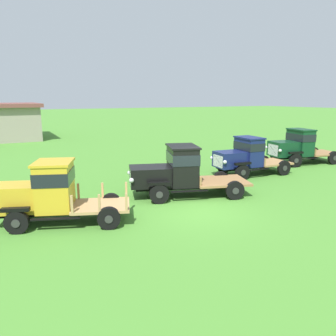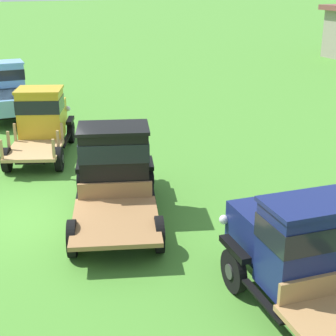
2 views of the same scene
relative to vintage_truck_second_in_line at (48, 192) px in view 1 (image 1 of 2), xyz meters
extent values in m
plane|color=#47842D|center=(5.27, -1.21, -1.13)|extent=(240.00, 240.00, 0.00)
cylinder|color=black|center=(-1.10, -0.45, -0.74)|extent=(0.79, 0.46, 0.77)
cylinder|color=#2D2D2D|center=(-1.14, -0.55, -0.74)|extent=(0.26, 0.12, 0.27)
cylinder|color=black|center=(-0.54, 1.05, -0.74)|extent=(0.79, 0.46, 0.77)
cylinder|color=#2D2D2D|center=(-0.50, 1.16, -0.74)|extent=(0.26, 0.12, 0.27)
cylinder|color=black|center=(1.67, -1.47, -0.74)|extent=(0.79, 0.46, 0.77)
cylinder|color=#2D2D2D|center=(1.63, -1.58, -0.74)|extent=(0.26, 0.12, 0.27)
cylinder|color=black|center=(2.23, 0.03, -0.74)|extent=(0.79, 0.46, 0.77)
cylinder|color=#2D2D2D|center=(2.27, 0.13, -0.74)|extent=(0.26, 0.12, 0.27)
cube|color=black|center=(0.41, -0.15, -0.66)|extent=(4.32, 2.32, 0.12)
cube|color=gold|center=(-1.04, 0.39, -0.14)|extent=(1.85, 1.59, 0.92)
cube|color=black|center=(-1.10, -0.45, -0.31)|extent=(0.90, 0.50, 0.12)
cube|color=black|center=(-0.54, 1.05, -0.31)|extent=(0.90, 0.50, 0.12)
cube|color=gold|center=(0.22, -0.08, 0.20)|extent=(1.55, 1.71, 1.61)
cube|color=black|center=(0.22, -0.08, 0.57)|extent=(1.60, 1.76, 0.45)
cube|color=gold|center=(0.22, -0.08, 1.05)|extent=(1.67, 1.81, 0.08)
cube|color=black|center=(0.05, -0.86, -0.68)|extent=(1.53, 0.68, 0.05)
cube|color=black|center=(0.60, 0.61, -0.68)|extent=(1.53, 0.68, 0.05)
cube|color=tan|center=(1.67, -0.62, -0.55)|extent=(2.41, 2.19, 0.10)
cube|color=tan|center=(0.57, -1.02, -0.21)|extent=(0.10, 0.10, 0.59)
cube|color=tan|center=(1.10, 0.40, -0.21)|extent=(0.10, 0.10, 0.59)
cube|color=tan|center=(1.41, -1.33, -0.21)|extent=(0.10, 0.10, 0.59)
cube|color=tan|center=(1.93, 0.09, -0.21)|extent=(0.10, 0.10, 0.59)
cube|color=tan|center=(2.24, -1.64, -0.21)|extent=(0.10, 0.10, 0.59)
cube|color=tan|center=(2.77, -0.22, -0.21)|extent=(0.10, 0.10, 0.59)
cylinder|color=black|center=(4.35, 0.18, -0.72)|extent=(0.84, 0.43, 0.82)
cylinder|color=#2D2D2D|center=(4.32, 0.08, -0.72)|extent=(0.28, 0.12, 0.29)
cylinder|color=black|center=(4.93, 1.97, -0.72)|extent=(0.84, 0.43, 0.82)
cylinder|color=#2D2D2D|center=(4.96, 2.08, -0.72)|extent=(0.28, 0.12, 0.29)
cylinder|color=black|center=(7.50, -0.83, -0.72)|extent=(0.84, 0.43, 0.82)
cylinder|color=#2D2D2D|center=(7.47, -0.93, -0.72)|extent=(0.28, 0.12, 0.29)
cylinder|color=black|center=(8.08, 0.96, -0.72)|extent=(0.84, 0.43, 0.82)
cylinder|color=#2D2D2D|center=(8.11, 1.06, -0.72)|extent=(0.28, 0.12, 0.29)
cube|color=black|center=(6.07, 0.62, -0.64)|extent=(4.95, 2.47, 0.12)
cube|color=black|center=(4.39, 1.16, -0.16)|extent=(2.07, 1.79, 0.84)
cube|color=silver|center=(3.58, 1.42, -0.20)|extent=(0.37, 1.01, 0.63)
sphere|color=silver|center=(3.36, 0.75, -0.14)|extent=(0.20, 0.20, 0.20)
sphere|color=silver|center=(3.79, 2.09, -0.14)|extent=(0.20, 0.20, 0.20)
cube|color=black|center=(4.35, 0.18, -0.26)|extent=(0.96, 0.48, 0.12)
cube|color=black|center=(4.93, 1.97, -0.26)|extent=(0.96, 0.48, 0.12)
cube|color=black|center=(5.76, 0.72, 0.25)|extent=(1.59, 1.93, 1.65)
cube|color=black|center=(5.76, 0.72, 0.62)|extent=(1.65, 1.98, 0.46)
cube|color=black|center=(5.76, 0.72, 1.11)|extent=(1.72, 2.03, 0.08)
cube|color=black|center=(5.59, -0.20, -0.66)|extent=(1.56, 0.62, 0.05)
cube|color=black|center=(6.16, 1.56, -0.66)|extent=(1.56, 0.62, 0.05)
cube|color=olive|center=(7.45, 0.18, -0.53)|extent=(2.87, 2.56, 0.10)
cube|color=olive|center=(6.35, 0.53, -0.30)|extent=(0.62, 1.73, 0.44)
cylinder|color=black|center=(10.04, 1.68, -0.70)|extent=(0.87, 0.22, 0.86)
cylinder|color=#2D2D2D|center=(10.03, 1.59, -0.70)|extent=(0.30, 0.05, 0.30)
cylinder|color=black|center=(10.17, 3.46, -0.70)|extent=(0.87, 0.22, 0.86)
cylinder|color=#2D2D2D|center=(10.18, 3.55, -0.70)|extent=(0.30, 0.05, 0.30)
cylinder|color=black|center=(12.87, 1.47, -0.70)|extent=(0.87, 0.22, 0.86)
cylinder|color=#2D2D2D|center=(12.86, 1.37, -0.70)|extent=(0.30, 0.05, 0.30)
cylinder|color=black|center=(13.00, 3.24, -0.70)|extent=(0.87, 0.22, 0.86)
cylinder|color=#2D2D2D|center=(13.01, 3.33, -0.70)|extent=(0.30, 0.05, 0.30)
cube|color=black|center=(11.38, 2.47, -0.62)|extent=(4.25, 1.30, 0.12)
cube|color=#141E51|center=(9.88, 2.59, -0.13)|extent=(1.62, 1.36, 0.86)
cube|color=silver|center=(9.14, 2.65, -0.17)|extent=(0.14, 0.98, 0.65)
sphere|color=silver|center=(9.08, 1.98, -0.11)|extent=(0.20, 0.20, 0.20)
sphere|color=silver|center=(9.18, 3.31, -0.11)|extent=(0.20, 0.20, 0.20)
cube|color=black|center=(10.04, 1.68, -0.22)|extent=(1.00, 0.28, 0.12)
cube|color=black|center=(10.17, 3.46, -0.22)|extent=(1.00, 0.28, 0.12)
cube|color=#141E51|center=(11.12, 2.49, 0.21)|extent=(1.08, 1.64, 1.53)
cube|color=black|center=(11.12, 2.49, 0.55)|extent=(1.12, 1.68, 0.43)
cube|color=#141E51|center=(11.12, 2.49, 1.01)|extent=(1.18, 1.72, 0.08)
cube|color=black|center=(11.15, 1.62, -0.64)|extent=(1.35, 0.24, 0.05)
cube|color=black|center=(11.28, 3.36, -0.64)|extent=(1.35, 0.24, 0.05)
cube|color=#9E7547|center=(12.63, 2.38, -0.51)|extent=(2.20, 1.97, 0.10)
cube|color=#9E7547|center=(11.64, 2.45, -0.28)|extent=(0.21, 1.69, 0.44)
cylinder|color=black|center=(15.19, 2.72, -0.69)|extent=(0.90, 0.35, 0.88)
cylinder|color=#2D2D2D|center=(15.17, 2.61, -0.69)|extent=(0.31, 0.08, 0.31)
cylinder|color=black|center=(15.54, 4.63, -0.69)|extent=(0.90, 0.35, 0.88)
cylinder|color=#2D2D2D|center=(15.56, 4.74, -0.69)|extent=(0.31, 0.08, 0.31)
cylinder|color=black|center=(18.18, 2.18, -0.69)|extent=(0.90, 0.35, 0.88)
cylinder|color=#2D2D2D|center=(18.16, 2.07, -0.69)|extent=(0.31, 0.08, 0.31)
cylinder|color=black|center=(18.53, 4.09, -0.69)|extent=(0.90, 0.35, 0.88)
cylinder|color=#2D2D2D|center=(18.55, 4.20, -0.69)|extent=(0.31, 0.08, 0.31)
cube|color=black|center=(16.75, 3.42, -0.61)|extent=(4.60, 1.85, 0.12)
cube|color=#0F381E|center=(15.13, 3.72, -0.07)|extent=(1.80, 1.62, 0.95)
cube|color=silver|center=(14.38, 3.85, -0.12)|extent=(0.25, 1.06, 0.72)
sphere|color=silver|center=(14.24, 3.14, -0.04)|extent=(0.20, 0.20, 0.20)
sphere|color=silver|center=(14.50, 4.57, -0.04)|extent=(0.20, 0.20, 0.20)
cube|color=black|center=(15.19, 2.72, -0.20)|extent=(1.04, 0.38, 0.12)
cube|color=black|center=(15.54, 4.63, -0.20)|extent=(1.04, 0.38, 0.12)
cube|color=#0F381E|center=(16.39, 3.49, 0.28)|extent=(1.27, 1.85, 1.65)
cube|color=black|center=(16.39, 3.49, 0.65)|extent=(1.31, 1.90, 0.46)
cube|color=#0F381E|center=(16.39, 3.49, 1.15)|extent=(1.38, 1.95, 0.08)
cube|color=black|center=(16.32, 2.54, -0.63)|extent=(1.38, 0.38, 0.05)
cube|color=black|center=(16.65, 4.41, -0.63)|extent=(1.38, 0.38, 0.05)
cube|color=olive|center=(18.01, 3.20, -0.50)|extent=(2.63, 2.36, 0.10)
cube|color=olive|center=(16.91, 3.39, -0.27)|extent=(0.41, 1.83, 0.44)
cylinder|color=red|center=(8.59, 5.60, -0.71)|extent=(0.63, 0.63, 0.85)
cylinder|color=maroon|center=(8.59, 5.60, -0.54)|extent=(0.66, 0.66, 0.03)
cylinder|color=maroon|center=(8.59, 5.60, -0.87)|extent=(0.66, 0.66, 0.03)
camera|label=1|loc=(-1.37, -11.56, 3.22)|focal=35.00mm
camera|label=2|loc=(17.33, -2.84, 4.58)|focal=55.00mm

